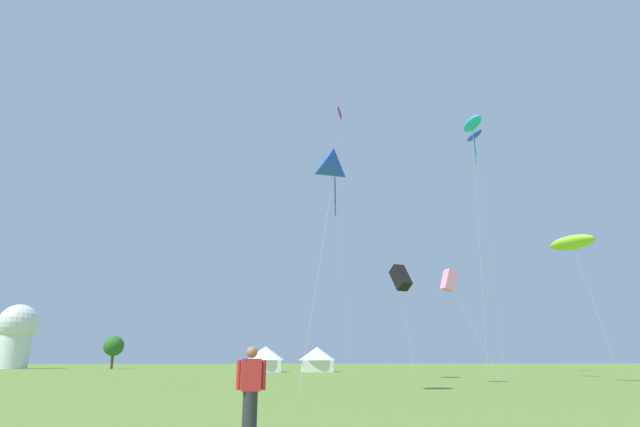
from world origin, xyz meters
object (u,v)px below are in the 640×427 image
at_px(festival_tent_right, 265,358).
at_px(observatory_dome, 17,332).
at_px(kite_purple_diamond, 340,117).
at_px(kite_black_box, 401,278).
at_px(festival_tent_center, 317,358).
at_px(kite_blue_delta, 335,169).
at_px(kite_cyan_parafoil, 472,124).
at_px(kite_lime_parafoil, 572,243).
at_px(kite_blue_parafoil, 474,136).
at_px(tree_distant_left, 114,346).
at_px(kite_pink_box, 449,280).
at_px(person_spectator, 250,394).

relative_size(festival_tent_right, observatory_dome, 0.44).
bearing_deg(kite_purple_diamond, observatory_dome, 144.85).
bearing_deg(kite_black_box, festival_tent_center, 100.82).
xyz_separation_m(kite_black_box, observatory_dome, (-53.90, 52.31, -2.22)).
height_order(kite_blue_delta, kite_purple_diamond, kite_purple_diamond).
bearing_deg(kite_blue_delta, festival_tent_center, 85.28).
distance_m(kite_purple_diamond, festival_tent_center, 30.96).
xyz_separation_m(kite_cyan_parafoil, festival_tent_right, (-17.63, 27.15, -19.96)).
xyz_separation_m(kite_lime_parafoil, festival_tent_center, (-14.97, 33.17, -7.87)).
xyz_separation_m(kite_blue_parafoil, tree_distant_left, (-53.14, 29.04, -27.66)).
height_order(festival_tent_right, observatory_dome, observatory_dome).
xyz_separation_m(kite_purple_diamond, tree_distant_left, (-33.80, 32.13, -27.82)).
bearing_deg(kite_blue_parafoil, tree_distant_left, 151.34).
height_order(kite_lime_parafoil, kite_blue_parafoil, kite_blue_parafoil).
relative_size(kite_pink_box, festival_tent_right, 1.58).
bearing_deg(kite_pink_box, kite_blue_parafoil, 60.53).
distance_m(kite_pink_box, kite_cyan_parafoil, 16.71).
xyz_separation_m(kite_pink_box, kite_purple_diamond, (-3.81, 24.40, 24.71)).
bearing_deg(kite_purple_diamond, kite_black_box, -80.77).
height_order(kite_blue_parafoil, festival_tent_right, kite_blue_parafoil).
bearing_deg(kite_purple_diamond, kite_cyan_parafoil, -64.47).
relative_size(kite_blue_parafoil, tree_distant_left, 5.98).
distance_m(kite_lime_parafoil, observatory_dome, 88.69).
xyz_separation_m(kite_blue_parafoil, kite_black_box, (-16.71, -19.29, -23.10)).
height_order(kite_lime_parafoil, festival_tent_right, kite_lime_parafoil).
bearing_deg(kite_black_box, kite_purple_diamond, 99.23).
bearing_deg(kite_blue_parafoil, observatory_dome, 154.94).
bearing_deg(kite_pink_box, kite_black_box, 98.19).
bearing_deg(kite_blue_parafoil, kite_blue_delta, -123.74).
bearing_deg(festival_tent_center, festival_tent_right, 180.00).
height_order(kite_blue_delta, kite_black_box, kite_blue_delta).
distance_m(kite_lime_parafoil, tree_distant_left, 74.04).
bearing_deg(kite_lime_parafoil, festival_tent_center, 114.29).
xyz_separation_m(kite_black_box, person_spectator, (-11.76, -31.61, -7.39)).
bearing_deg(tree_distant_left, kite_lime_parafoil, -50.71).
bearing_deg(kite_blue_parafoil, festival_tent_right, 169.66).
relative_size(kite_lime_parafoil, festival_tent_center, 2.17).
xyz_separation_m(festival_tent_right, tree_distant_left, (-25.23, 23.95, 1.94)).
bearing_deg(kite_cyan_parafoil, kite_pink_box, -134.00).
bearing_deg(kite_black_box, observatory_dome, 135.86).
distance_m(kite_blue_parafoil, festival_tent_center, 36.89).
height_order(kite_blue_parafoil, tree_distant_left, kite_blue_parafoil).
relative_size(kite_cyan_parafoil, person_spectator, 12.88).
xyz_separation_m(festival_tent_right, festival_tent_center, (6.54, -0.00, -0.03)).
bearing_deg(kite_cyan_parafoil, tree_distant_left, 129.99).
xyz_separation_m(kite_lime_parafoil, observatory_dome, (-64.20, 61.09, -3.56)).
relative_size(kite_lime_parafoil, kite_purple_diamond, 0.31).
xyz_separation_m(kite_pink_box, person_spectator, (-12.94, -23.41, -5.93)).
height_order(person_spectator, observatory_dome, observatory_dome).
relative_size(kite_black_box, festival_tent_right, 1.96).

